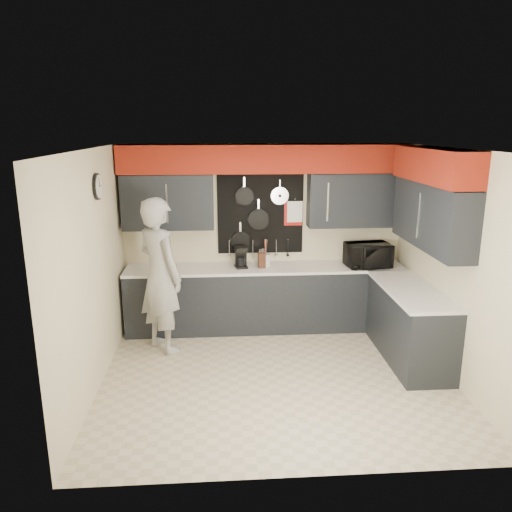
{
  "coord_description": "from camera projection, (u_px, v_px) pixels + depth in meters",
  "views": [
    {
      "loc": [
        -0.61,
        -5.26,
        2.83
      ],
      "look_at": [
        -0.2,
        0.5,
        1.32
      ],
      "focal_mm": 35.0,
      "sensor_mm": 36.0,
      "label": 1
    }
  ],
  "objects": [
    {
      "name": "microwave",
      "position": [
        368.0,
        255.0,
        6.96
      ],
      "size": [
        0.64,
        0.48,
        0.33
      ],
      "primitive_type": "imported",
      "rotation": [
        0.0,
        0.0,
        0.12
      ],
      "color": "black",
      "rests_on": "base_cabinets"
    },
    {
      "name": "left_wall_assembly",
      "position": [
        94.0,
        269.0,
        5.38
      ],
      "size": [
        0.05,
        3.5,
        2.6
      ],
      "color": "beige",
      "rests_on": "ground"
    },
    {
      "name": "back_wall_assembly",
      "position": [
        266.0,
        187.0,
        6.87
      ],
      "size": [
        4.0,
        0.36,
        2.6
      ],
      "color": "beige",
      "rests_on": "ground"
    },
    {
      "name": "right_wall_assembly",
      "position": [
        435.0,
        206.0,
        5.73
      ],
      "size": [
        0.36,
        3.5,
        2.6
      ],
      "color": "beige",
      "rests_on": "ground"
    },
    {
      "name": "person",
      "position": [
        160.0,
        276.0,
        6.3
      ],
      "size": [
        0.84,
        0.87,
        2.0
      ],
      "primitive_type": "imported",
      "rotation": [
        0.0,
        0.0,
        2.29
      ],
      "color": "#9A9A97",
      "rests_on": "ground"
    },
    {
      "name": "base_cabinets",
      "position": [
        303.0,
        304.0,
        6.85
      ],
      "size": [
        3.95,
        2.2,
        0.92
      ],
      "color": "black",
      "rests_on": "ground"
    },
    {
      "name": "coffee_maker",
      "position": [
        241.0,
        257.0,
        6.94
      ],
      "size": [
        0.19,
        0.22,
        0.29
      ],
      "rotation": [
        0.0,
        0.0,
        0.18
      ],
      "color": "black",
      "rests_on": "base_cabinets"
    },
    {
      "name": "knife_block",
      "position": [
        262.0,
        260.0,
        6.92
      ],
      "size": [
        0.11,
        0.11,
        0.22
      ],
      "primitive_type": "cube",
      "rotation": [
        0.0,
        0.0,
        0.09
      ],
      "color": "#351711",
      "rests_on": "base_cabinets"
    },
    {
      "name": "utensil_crock",
      "position": [
        266.0,
        260.0,
        6.99
      ],
      "size": [
        0.14,
        0.14,
        0.18
      ],
      "primitive_type": "cylinder",
      "color": "silver",
      "rests_on": "base_cabinets"
    },
    {
      "name": "ground",
      "position": [
        276.0,
        376.0,
        5.84
      ],
      "size": [
        4.0,
        4.0,
        0.0
      ],
      "primitive_type": "plane",
      "color": "beige",
      "rests_on": "ground"
    }
  ]
}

